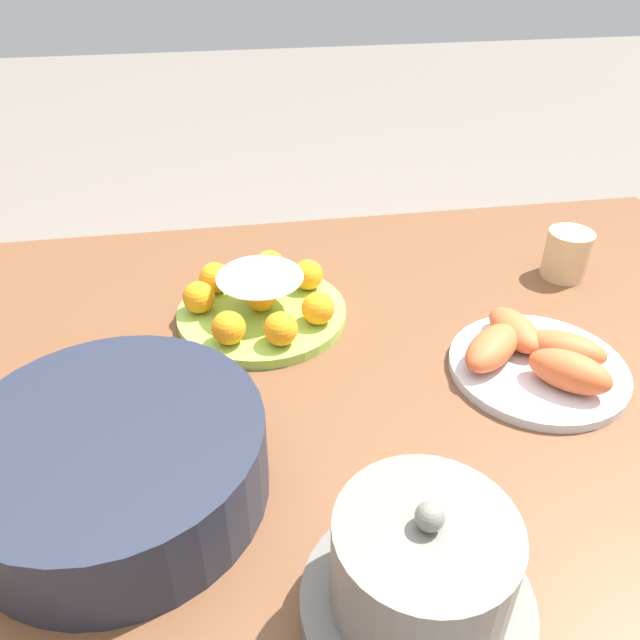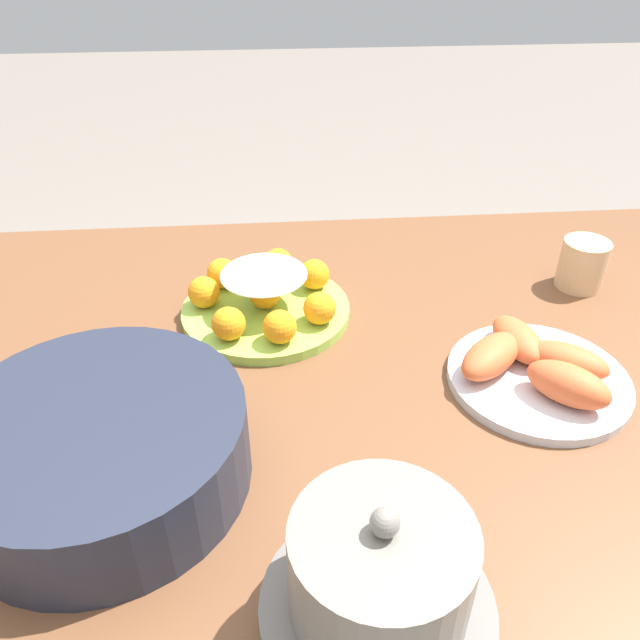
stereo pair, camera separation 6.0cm
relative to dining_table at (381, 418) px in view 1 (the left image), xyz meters
The scene contains 6 objects.
dining_table is the anchor object (origin of this frame).
cake_plate 0.25m from the dining_table, 45.03° to the right, with size 0.26×0.26×0.08m.
serving_bowl 0.40m from the dining_table, 25.02° to the left, with size 0.32×0.32×0.10m.
seafood_platter 0.24m from the dining_table, 169.89° to the left, with size 0.25×0.24×0.06m.
cup_near 0.44m from the dining_table, 151.23° to the right, with size 0.08×0.08×0.08m.
warming_pot 0.40m from the dining_table, 79.62° to the left, with size 0.21×0.21×0.17m.
Camera 1 is at (0.20, 0.65, 1.31)m, focal length 35.00 mm.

